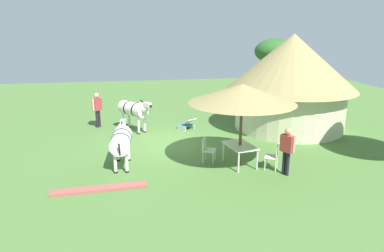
# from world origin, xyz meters

# --- Properties ---
(ground_plane) EXTENTS (36.00, 36.00, 0.00)m
(ground_plane) POSITION_xyz_m (0.00, 0.00, 0.00)
(ground_plane) COLOR #4C7436
(thatched_hut) EXTENTS (5.95, 5.95, 4.40)m
(thatched_hut) POSITION_xyz_m (-1.44, 5.83, 2.37)
(thatched_hut) COLOR beige
(thatched_hut) RESTS_ON ground_plane
(shade_umbrella) EXTENTS (3.62, 3.62, 2.87)m
(shade_umbrella) POSITION_xyz_m (2.71, 2.13, 2.55)
(shade_umbrella) COLOR brown
(shade_umbrella) RESTS_ON ground_plane
(patio_dining_table) EXTENTS (1.41, 1.05, 0.74)m
(patio_dining_table) POSITION_xyz_m (2.71, 2.13, 0.65)
(patio_dining_table) COLOR silver
(patio_dining_table) RESTS_ON ground_plane
(patio_chair_east_end) EXTENTS (0.59, 0.58, 0.90)m
(patio_chair_east_end) POSITION_xyz_m (3.30, 3.15, 0.52)
(patio_chair_east_end) COLOR white
(patio_chair_east_end) RESTS_ON ground_plane
(patio_chair_west_end) EXTENTS (0.58, 0.57, 0.90)m
(patio_chair_west_end) POSITION_xyz_m (2.20, 1.07, 0.52)
(patio_chair_west_end) COLOR silver
(patio_chair_west_end) RESTS_ON ground_plane
(guest_beside_umbrella) EXTENTS (0.51, 0.38, 1.59)m
(guest_beside_umbrella) POSITION_xyz_m (3.77, 3.36, 0.96)
(guest_beside_umbrella) COLOR black
(guest_beside_umbrella) RESTS_ON ground_plane
(standing_watcher) EXTENTS (0.49, 0.44, 1.67)m
(standing_watcher) POSITION_xyz_m (-3.12, -3.13, 1.00)
(standing_watcher) COLOR black
(standing_watcher) RESTS_ON ground_plane
(striped_lounge_chair) EXTENTS (0.97, 0.87, 0.59)m
(striped_lounge_chair) POSITION_xyz_m (-1.96, 1.00, 0.25)
(striped_lounge_chair) COLOR teal
(striped_lounge_chair) RESTS_ON ground_plane
(zebra_nearest_camera) EXTENTS (2.13, 0.76, 1.48)m
(zebra_nearest_camera) POSITION_xyz_m (2.08, -1.91, 0.95)
(zebra_nearest_camera) COLOR silver
(zebra_nearest_camera) RESTS_ON ground_plane
(zebra_by_umbrella) EXTENTS (1.84, 1.51, 1.57)m
(zebra_by_umbrella) POSITION_xyz_m (-2.16, -1.42, 1.02)
(zebra_by_umbrella) COLOR silver
(zebra_by_umbrella) RESTS_ON ground_plane
(acacia_tree_far_lawn) EXTENTS (2.51, 2.51, 4.01)m
(acacia_tree_far_lawn) POSITION_xyz_m (-6.65, 7.21, 3.22)
(acacia_tree_far_lawn) COLOR brown
(acacia_tree_far_lawn) RESTS_ON ground_plane
(brick_patio_kerb) EXTENTS (0.53, 2.82, 0.08)m
(brick_patio_kerb) POSITION_xyz_m (3.88, -2.57, 0.04)
(brick_patio_kerb) COLOR #A35149
(brick_patio_kerb) RESTS_ON ground_plane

